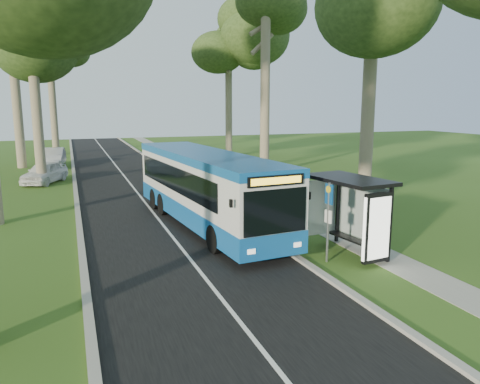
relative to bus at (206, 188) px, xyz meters
The scene contains 16 objects.
ground 5.09m from the bus, 69.27° to the right, with size 120.00×120.00×0.00m, color #37561A.
road 6.03m from the bus, 108.10° to the left, with size 7.00×100.00×0.02m, color black.
kerb_east 5.99m from the bus, 72.85° to the left, with size 0.25×100.00×0.12m, color #9E9B93.
kerb_west 7.81m from the bus, 133.89° to the left, with size 0.25×100.00×0.12m, color #9E9B93.
centre_line 6.03m from the bus, 108.10° to the left, with size 0.12×100.00×0.01m, color white.
footpath 7.43m from the bus, 49.53° to the left, with size 1.50×100.00×0.02m, color gray.
bus is the anchor object (origin of this frame).
bus_stop_sign 6.53m from the bus, 67.24° to the right, with size 0.11×0.39×2.74m.
bus_shelter 7.05m from the bus, 57.64° to the right, with size 2.15×3.43×2.77m.
litter_bin 3.65m from the bus, 38.61° to the left, with size 0.60×0.60×1.05m.
car_white 16.23m from the bus, 116.26° to the left, with size 1.72×4.28×1.46m, color white.
car_silver 24.03m from the bus, 106.51° to the left, with size 1.70×4.86×1.60m, color #AFB2B7.
tree_west_c 17.45m from the bus, 118.39° to the left, with size 5.20×5.20×13.44m.
tree_west_e 35.86m from the bus, 101.47° to the left, with size 5.20×5.20×16.87m.
tree_east_c 19.26m from the bus, 57.82° to the left, with size 5.20×5.20×16.85m.
tree_east_d 28.94m from the bus, 69.18° to the left, with size 5.20×5.20×15.27m.
Camera 1 is at (-7.18, -14.81, 5.33)m, focal length 35.00 mm.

